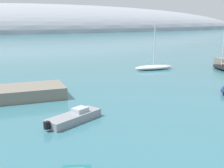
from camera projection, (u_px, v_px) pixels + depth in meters
distant_ridge at (20, 31)px, 196.82m from camera, size 356.05×82.31×36.35m
sailboat_black_near_shore at (222, 67)px, 52.32m from camera, size 4.06×6.79×9.36m
sailboat_white_outer_mooring at (154, 67)px, 52.05m from camera, size 7.23×2.43×8.06m
motorboat_grey_outer at (74, 117)px, 25.99m from camera, size 5.65×4.17×1.10m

